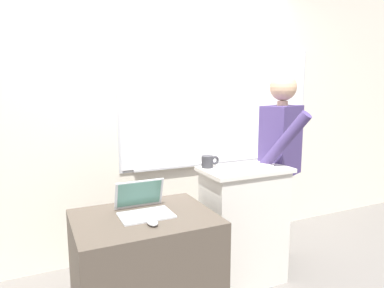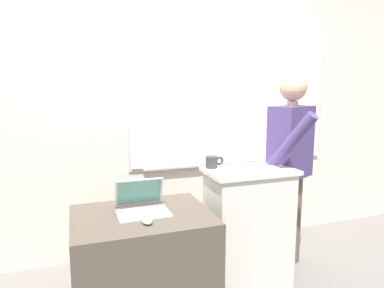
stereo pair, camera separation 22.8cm
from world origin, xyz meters
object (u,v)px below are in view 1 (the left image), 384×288
laptop (142,203)px  coffee_mug (208,162)px  wireless_keyboard (246,168)px  side_desk (145,271)px  person_presenter (281,156)px  computer_mouse_by_laptop (152,222)px  lectern_podium (244,225)px

laptop → coffee_mug: coffee_mug is taller
laptop → wireless_keyboard: bearing=3.3°
side_desk → person_presenter: person_presenter is taller
person_presenter → computer_mouse_by_laptop: person_presenter is taller
wireless_keyboard → coffee_mug: 0.29m
side_desk → computer_mouse_by_laptop: (0.00, -0.16, 0.39)m
person_presenter → wireless_keyboard: size_ratio=3.89×
laptop → coffee_mug: bearing=20.8°
person_presenter → coffee_mug: person_presenter is taller
side_desk → computer_mouse_by_laptop: computer_mouse_by_laptop is taller
laptop → wireless_keyboard: (0.83, 0.05, 0.14)m
person_presenter → computer_mouse_by_laptop: (-1.32, -0.47, -0.20)m
side_desk → wireless_keyboard: wireless_keyboard is taller
laptop → coffee_mug: size_ratio=2.26×
lectern_podium → side_desk: 0.88m
side_desk → laptop: 0.44m
side_desk → laptop: (0.01, 0.07, 0.43)m
person_presenter → coffee_mug: (-0.71, -0.01, 0.02)m
lectern_podium → computer_mouse_by_laptop: size_ratio=9.32×
lectern_podium → computer_mouse_by_laptop: bearing=-159.0°
laptop → computer_mouse_by_laptop: size_ratio=3.28×
wireless_keyboard → coffee_mug: coffee_mug is taller
side_desk → computer_mouse_by_laptop: 0.42m
computer_mouse_by_laptop → laptop: bearing=87.3°
laptop → coffee_mug: (0.60, 0.23, 0.18)m
lectern_podium → laptop: laptop is taller
computer_mouse_by_laptop → wireless_keyboard: bearing=18.5°
side_desk → computer_mouse_by_laptop: size_ratio=8.71×
side_desk → coffee_mug: (0.61, 0.30, 0.61)m
lectern_podium → computer_mouse_by_laptop: (-0.86, -0.33, 0.29)m
side_desk → wireless_keyboard: size_ratio=2.04×
lectern_podium → person_presenter: person_presenter is taller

